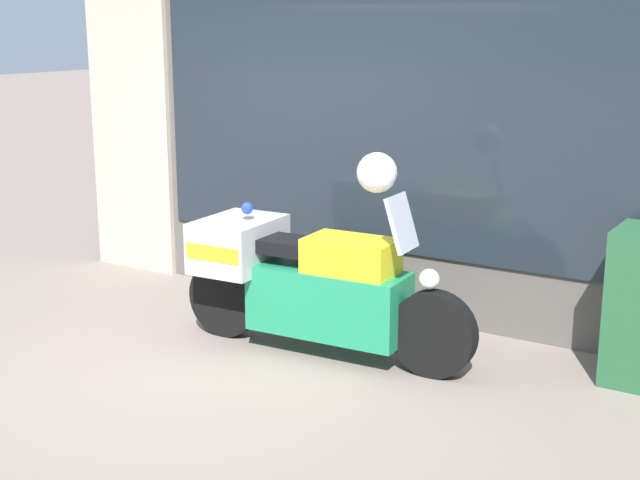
% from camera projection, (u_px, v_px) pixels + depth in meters
% --- Properties ---
extents(ground_plane, '(60.00, 60.00, 0.00)m').
position_uv_depth(ground_plane, '(197.00, 371.00, 6.17)').
color(ground_plane, gray).
extents(shop_building, '(5.42, 0.55, 3.85)m').
position_uv_depth(shop_building, '(304.00, 73.00, 7.57)').
color(shop_building, '#56514C').
rests_on(shop_building, ground).
extents(window_display, '(4.01, 0.30, 1.88)m').
position_uv_depth(window_display, '(387.00, 253.00, 7.53)').
color(window_display, slate).
rests_on(window_display, ground).
extents(paramedic_motorcycle, '(2.31, 0.71, 1.23)m').
position_uv_depth(paramedic_motorcycle, '(304.00, 280.00, 6.46)').
color(paramedic_motorcycle, black).
rests_on(paramedic_motorcycle, ground).
extents(white_helmet, '(0.27, 0.27, 0.27)m').
position_uv_depth(white_helmet, '(377.00, 173.00, 5.99)').
color(white_helmet, white).
rests_on(white_helmet, paramedic_motorcycle).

